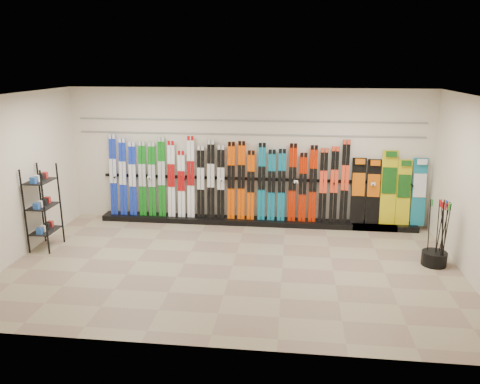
# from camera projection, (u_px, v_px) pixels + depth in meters

# --- Properties ---
(floor) EXTENTS (8.00, 8.00, 0.00)m
(floor) POSITION_uv_depth(u_px,v_px,m) (233.00, 266.00, 8.40)
(floor) COLOR gray
(floor) RESTS_ON ground
(back_wall) EXTENTS (8.00, 0.00, 8.00)m
(back_wall) POSITION_uv_depth(u_px,v_px,m) (247.00, 157.00, 10.39)
(back_wall) COLOR beige
(back_wall) RESTS_ON floor
(left_wall) EXTENTS (0.00, 5.00, 5.00)m
(left_wall) POSITION_uv_depth(u_px,v_px,m) (13.00, 179.00, 8.44)
(left_wall) COLOR beige
(left_wall) RESTS_ON floor
(right_wall) EXTENTS (0.00, 5.00, 5.00)m
(right_wall) POSITION_uv_depth(u_px,v_px,m) (477.00, 192.00, 7.56)
(right_wall) COLOR beige
(right_wall) RESTS_ON floor
(ceiling) EXTENTS (8.00, 8.00, 0.00)m
(ceiling) POSITION_uv_depth(u_px,v_px,m) (232.00, 96.00, 7.59)
(ceiling) COLOR silver
(ceiling) RESTS_ON back_wall
(ski_rack_base) EXTENTS (8.00, 0.40, 0.12)m
(ski_rack_base) POSITION_uv_depth(u_px,v_px,m) (256.00, 221.00, 10.54)
(ski_rack_base) COLOR black
(ski_rack_base) RESTS_ON floor
(skis) EXTENTS (5.37, 0.19, 1.84)m
(skis) POSITION_uv_depth(u_px,v_px,m) (225.00, 181.00, 10.40)
(skis) COLOR #152EB7
(skis) RESTS_ON ski_rack_base
(snowboards) EXTENTS (1.58, 0.25, 1.60)m
(snowboards) POSITION_uv_depth(u_px,v_px,m) (388.00, 191.00, 10.09)
(snowboards) COLOR black
(snowboards) RESTS_ON ski_rack_base
(accessory_rack) EXTENTS (0.40, 0.60, 1.64)m
(accessory_rack) POSITION_uv_depth(u_px,v_px,m) (43.00, 208.00, 9.02)
(accessory_rack) COLOR black
(accessory_rack) RESTS_ON floor
(pole_bin) EXTENTS (0.44, 0.44, 0.25)m
(pole_bin) POSITION_uv_depth(u_px,v_px,m) (434.00, 258.00, 8.41)
(pole_bin) COLOR black
(pole_bin) RESTS_ON floor
(ski_poles) EXTENTS (0.34, 0.34, 1.18)m
(ski_poles) POSITION_uv_depth(u_px,v_px,m) (441.00, 233.00, 8.27)
(ski_poles) COLOR black
(ski_poles) RESTS_ON pole_bin
(slatwall_rail_0) EXTENTS (7.60, 0.02, 0.03)m
(slatwall_rail_0) POSITION_uv_depth(u_px,v_px,m) (247.00, 134.00, 10.24)
(slatwall_rail_0) COLOR gray
(slatwall_rail_0) RESTS_ON back_wall
(slatwall_rail_1) EXTENTS (7.60, 0.02, 0.03)m
(slatwall_rail_1) POSITION_uv_depth(u_px,v_px,m) (247.00, 121.00, 10.15)
(slatwall_rail_1) COLOR gray
(slatwall_rail_1) RESTS_ON back_wall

